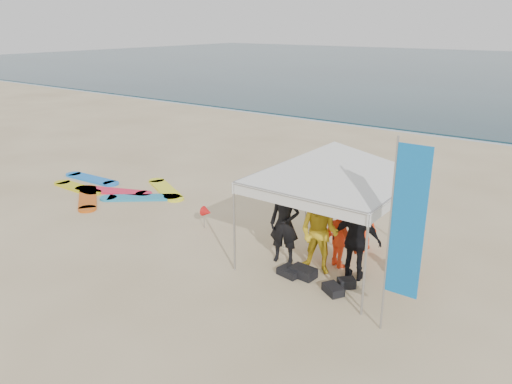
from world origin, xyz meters
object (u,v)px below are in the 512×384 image
Objects in this scene: person_yellow at (319,233)px; surfboard_spread at (113,190)px; person_orange_a at (341,234)px; canopy_tent at (335,142)px; person_orange_b at (361,219)px; person_seated at (410,267)px; person_black_b at (357,240)px; marker_pennant at (207,212)px; feather_flag at (406,225)px; person_black_a at (285,224)px.

person_yellow is 8.47m from surfboard_spread.
person_orange_a is 2.14m from canopy_tent.
person_orange_b is 0.36× the size of canopy_tent.
person_orange_a is 1.68m from person_seated.
person_orange_a is 0.66m from person_black_b.
marker_pennant is at bearing 24.46° from person_orange_b.
person_black_b is 1.58m from person_orange_b.
person_seated is at bearing -1.66° from surfboard_spread.
person_orange_b is at bearing 40.33° from person_seated.
person_yellow is at bearing 3.71° from person_black_b.
person_orange_b is (-0.03, 1.12, 0.00)m from person_orange_a.
person_black_b is 0.36× the size of surfboard_spread.
person_orange_b is 2.43m from canopy_tent.
feather_flag is (2.34, -1.29, 1.20)m from person_yellow.
person_black_a is 1.04× the size of person_black_b.
person_black_b is (1.73, 0.21, -0.04)m from person_black_a.
surfboard_spread is (-8.37, 0.90, -0.92)m from person_yellow.
feather_flag is at bearing -37.60° from canopy_tent.
marker_pennant reaches higher than surfboard_spread.
surfboard_spread is at bearing 155.14° from person_black_a.
person_seated is (1.63, 0.07, -0.36)m from person_orange_a.
canopy_tent is 8.87m from surfboard_spread.
person_orange_a is 1.00× the size of person_orange_b.
marker_pennant is (-4.49, 0.17, -0.42)m from person_black_b.
person_orange_a is at bearing 57.33° from person_yellow.
feather_flag reaches higher than canopy_tent.
person_orange_b is (1.15, 1.68, -0.16)m from person_black_a.
marker_pennant is at bearing 164.63° from feather_flag.
person_yellow is 1.19× the size of person_orange_b.
person_black_a is 1.19× the size of person_orange_a.
canopy_tent reaches higher than person_orange_a.
person_black_b is 2.09× the size of person_seated.
person_black_b is 2.45m from feather_flag.
surfboard_spread is (-4.70, 0.54, -0.46)m from marker_pennant.
surfboard_spread is (-8.37, 0.39, -2.89)m from canopy_tent.
marker_pennant is 0.12× the size of surfboard_spread.
canopy_tent is (-1.91, -0.09, 2.49)m from person_seated.
person_black_a is at bearing 176.33° from person_yellow.
person_orange_a is at bearing 2.48° from marker_pennant.
feather_flag is (2.34, -1.80, -0.78)m from canopy_tent.
canopy_tent is 0.87× the size of surfboard_spread.
person_yellow is 2.07m from person_seated.
canopy_tent is 6.98× the size of marker_pennant.
person_orange_b is at bearing 18.29° from marker_pennant.
marker_pennant is 4.75m from surfboard_spread.
person_black_a is 2.04m from person_orange_b.
feather_flag is 11.14m from surfboard_spread.
surfboard_spread is at bearing 23.08° from person_orange_a.
canopy_tent is 3.05m from feather_flag.
person_black_b is 0.41× the size of canopy_tent.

